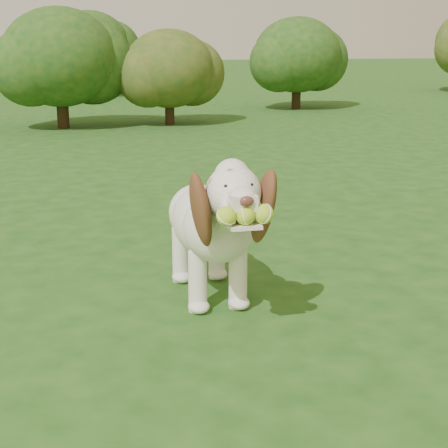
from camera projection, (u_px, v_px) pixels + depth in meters
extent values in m
plane|color=#194614|center=(167.00, 326.00, 3.15)|extent=(80.00, 80.00, 0.00)
ellipsoid|color=white|center=(207.00, 222.00, 3.47)|extent=(0.35, 0.67, 0.35)
ellipsoid|color=white|center=(219.00, 227.00, 3.23)|extent=(0.35, 0.35, 0.34)
ellipsoid|color=white|center=(198.00, 213.00, 3.69)|extent=(0.32, 0.32, 0.31)
cylinder|color=white|center=(226.00, 215.00, 3.08)|extent=(0.19, 0.27, 0.27)
sphere|color=white|center=(233.00, 193.00, 2.93)|extent=(0.25, 0.25, 0.24)
sphere|color=white|center=(232.00, 177.00, 2.93)|extent=(0.16, 0.16, 0.16)
cube|color=white|center=(242.00, 201.00, 2.80)|extent=(0.10, 0.14, 0.07)
ellipsoid|color=#592D28|center=(247.00, 201.00, 2.73)|extent=(0.06, 0.04, 0.04)
cube|color=white|center=(243.00, 224.00, 2.81)|extent=(0.13, 0.15, 0.02)
ellipsoid|color=brown|center=(201.00, 210.00, 2.92)|extent=(0.14, 0.23, 0.37)
ellipsoid|color=brown|center=(264.00, 206.00, 2.99)|extent=(0.14, 0.23, 0.37)
cylinder|color=white|center=(192.00, 200.00, 3.81)|extent=(0.06, 0.17, 0.13)
cylinder|color=white|center=(198.00, 281.00, 3.29)|extent=(0.09, 0.09, 0.30)
cylinder|color=white|center=(238.00, 278.00, 3.34)|extent=(0.09, 0.09, 0.30)
cylinder|color=white|center=(181.00, 254.00, 3.71)|extent=(0.09, 0.09, 0.30)
cylinder|color=white|center=(217.00, 252.00, 3.75)|extent=(0.09, 0.09, 0.30)
sphere|color=#B1DF33|center=(226.00, 216.00, 2.74)|extent=(0.08, 0.08, 0.08)
sphere|color=#B1DF33|center=(245.00, 215.00, 2.76)|extent=(0.08, 0.08, 0.08)
sphere|color=#B1DF33|center=(264.00, 214.00, 2.78)|extent=(0.08, 0.08, 0.08)
cylinder|color=#382314|center=(296.00, 94.00, 12.84)|extent=(0.17, 0.17, 0.54)
ellipsoid|color=#154718|center=(297.00, 55.00, 12.65)|extent=(1.62, 1.62, 1.38)
cylinder|color=#382314|center=(63.00, 109.00, 10.07)|extent=(0.17, 0.17, 0.56)
ellipsoid|color=#154718|center=(59.00, 57.00, 9.87)|extent=(1.67, 1.67, 1.42)
cylinder|color=#382314|center=(170.00, 110.00, 10.48)|extent=(0.14, 0.14, 0.46)
ellipsoid|color=#154718|center=(169.00, 69.00, 10.32)|extent=(1.38, 1.38, 1.17)
cylinder|color=#382314|center=(91.00, 82.00, 15.72)|extent=(0.19, 0.19, 0.61)
ellipsoid|color=#154718|center=(89.00, 46.00, 15.51)|extent=(1.84, 1.84, 1.56)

